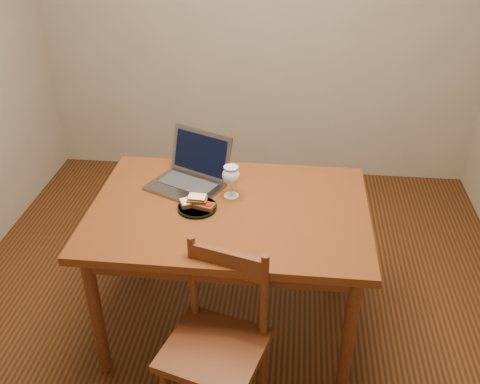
# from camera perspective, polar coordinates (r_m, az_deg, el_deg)

# --- Properties ---
(floor) EXTENTS (3.20, 3.20, 0.02)m
(floor) POSITION_cam_1_polar(r_m,az_deg,el_deg) (3.06, -0.59, -12.31)
(floor) COLOR black
(floor) RESTS_ON ground
(back_wall) EXTENTS (3.20, 0.02, 2.60)m
(back_wall) POSITION_cam_1_polar(r_m,az_deg,el_deg) (3.90, 2.22, 19.51)
(back_wall) COLOR gray
(back_wall) RESTS_ON floor
(table) EXTENTS (1.30, 0.90, 0.74)m
(table) POSITION_cam_1_polar(r_m,az_deg,el_deg) (2.55, -1.14, -3.30)
(table) COLOR #441C0B
(table) RESTS_ON floor
(chair) EXTENTS (0.48, 0.47, 0.42)m
(chair) POSITION_cam_1_polar(r_m,az_deg,el_deg) (2.27, -2.57, -15.19)
(chair) COLOR #3F1D0D
(chair) RESTS_ON floor
(plate) EXTENTS (0.18, 0.18, 0.02)m
(plate) POSITION_cam_1_polar(r_m,az_deg,el_deg) (2.50, -4.57, -1.66)
(plate) COLOR black
(plate) RESTS_ON table
(sandwich_cheese) EXTENTS (0.12, 0.10, 0.03)m
(sandwich_cheese) POSITION_cam_1_polar(r_m,az_deg,el_deg) (2.50, -5.25, -1.06)
(sandwich_cheese) COLOR #381E0C
(sandwich_cheese) RESTS_ON plate
(sandwich_tomato) EXTENTS (0.11, 0.08, 0.03)m
(sandwich_tomato) POSITION_cam_1_polar(r_m,az_deg,el_deg) (2.47, -3.82, -1.38)
(sandwich_tomato) COLOR #381E0C
(sandwich_tomato) RESTS_ON plate
(sandwich_top) EXTENTS (0.09, 0.06, 0.03)m
(sandwich_top) POSITION_cam_1_polar(r_m,az_deg,el_deg) (2.48, -4.59, -0.77)
(sandwich_top) COLOR #381E0C
(sandwich_top) RESTS_ON plate
(milk_glass) EXTENTS (0.09, 0.09, 0.17)m
(milk_glass) POSITION_cam_1_polar(r_m,az_deg,el_deg) (2.54, -0.95, 1.12)
(milk_glass) COLOR white
(milk_glass) RESTS_ON table
(laptop) EXTENTS (0.44, 0.42, 0.25)m
(laptop) POSITION_cam_1_polar(r_m,az_deg,el_deg) (2.68, -5.13, 2.25)
(laptop) COLOR slate
(laptop) RESTS_ON table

